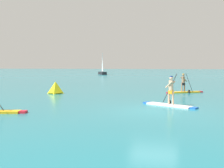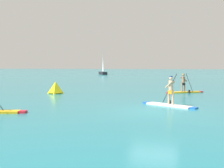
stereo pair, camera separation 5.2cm
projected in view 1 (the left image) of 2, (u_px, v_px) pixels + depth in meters
name	position (u px, v px, depth m)	size (l,w,h in m)	color
ground	(154.00, 111.00, 14.26)	(440.00, 440.00, 0.00)	#1E727F
paddleboarder_mid_center	(169.00, 99.00, 15.97)	(3.33, 2.07, 1.97)	white
paddleboarder_far_right	(185.00, 89.00, 23.93)	(3.17, 2.21, 1.79)	yellow
race_marker_buoy	(56.00, 88.00, 23.27)	(1.26, 1.26, 1.04)	yellow
sailboat_left_horizon	(102.00, 72.00, 77.12)	(4.01, 5.62, 6.13)	black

